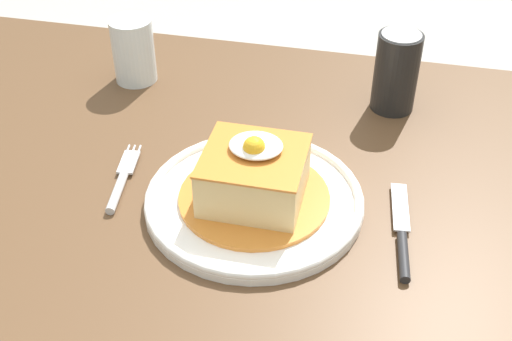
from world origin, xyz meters
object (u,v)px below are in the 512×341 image
(soda_can, at_px, (396,72))
(drinking_glass, at_px, (134,54))
(fork, at_px, (121,182))
(knife, at_px, (402,242))
(main_plate, at_px, (252,199))

(soda_can, xyz_separation_m, drinking_glass, (-0.42, -0.01, -0.02))
(fork, bearing_deg, soda_can, 39.40)
(fork, height_order, knife, same)
(soda_can, bearing_deg, fork, -140.60)
(knife, relative_size, drinking_glass, 1.58)
(fork, relative_size, soda_can, 1.14)
(soda_can, distance_m, drinking_glass, 0.42)
(main_plate, relative_size, knife, 1.67)
(main_plate, bearing_deg, drinking_glass, 134.18)
(soda_can, height_order, drinking_glass, soda_can)
(fork, distance_m, drinking_glass, 0.28)
(knife, distance_m, soda_can, 0.31)
(fork, bearing_deg, main_plate, 0.54)
(knife, xyz_separation_m, drinking_glass, (-0.45, 0.30, 0.04))
(main_plate, height_order, drinking_glass, drinking_glass)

